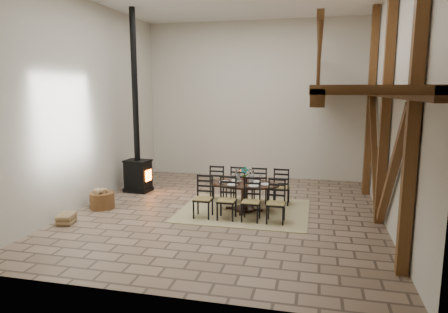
% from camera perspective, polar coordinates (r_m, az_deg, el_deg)
% --- Properties ---
extents(ground, '(8.00, 8.00, 0.00)m').
position_cam_1_polar(ground, '(9.51, 0.35, -7.91)').
color(ground, '#8D745E').
rests_on(ground, ground).
extents(room_shell, '(7.02, 8.02, 5.01)m').
position_cam_1_polar(room_shell, '(8.88, 8.01, 10.50)').
color(room_shell, beige).
rests_on(room_shell, ground).
extents(rug, '(3.00, 2.50, 0.02)m').
position_cam_1_polar(rug, '(9.59, 2.92, -7.70)').
color(rug, tan).
rests_on(rug, ground).
extents(dining_table, '(2.03, 1.83, 1.06)m').
position_cam_1_polar(dining_table, '(9.50, 2.94, -5.75)').
color(dining_table, black).
rests_on(dining_table, ground).
extents(wood_stove, '(0.75, 0.61, 5.00)m').
position_cam_1_polar(wood_stove, '(11.40, -12.29, 0.56)').
color(wood_stove, black).
rests_on(wood_stove, ground).
extents(log_basket, '(0.59, 0.59, 0.48)m').
position_cam_1_polar(log_basket, '(10.19, -17.02, -5.90)').
color(log_basket, brown).
rests_on(log_basket, ground).
extents(log_stack, '(0.40, 0.49, 0.21)m').
position_cam_1_polar(log_stack, '(9.32, -21.59, -8.27)').
color(log_stack, tan).
rests_on(log_stack, ground).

